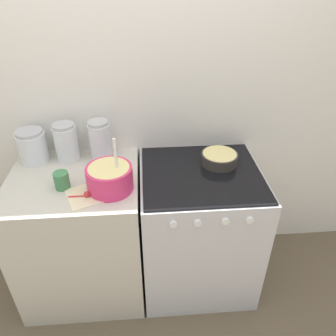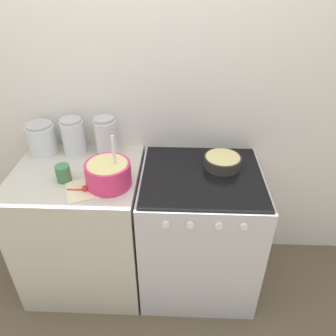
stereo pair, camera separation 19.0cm
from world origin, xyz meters
The scene contains 12 objects.
ground_plane centered at (0.00, 0.00, 0.00)m, with size 12.00×12.00×0.00m, color brown.
wall_back centered at (0.00, 0.70, 1.20)m, with size 4.52×0.05×2.40m.
countertop_cabinet centered at (-0.38, 0.34, 0.45)m, with size 0.76×0.67×0.90m.
stove centered at (0.38, 0.34, 0.45)m, with size 0.73×0.69×0.90m.
mixing_bowl centered at (-0.15, 0.22, 0.98)m, with size 0.25×0.25×0.31m.
baking_pan centered at (0.51, 0.43, 0.94)m, with size 0.22×0.22×0.07m.
storage_jar_left centered at (-0.64, 0.57, 0.99)m, with size 0.18×0.18×0.20m.
storage_jar_middle centered at (-0.43, 0.57, 1.00)m, with size 0.15×0.15×0.24m.
storage_jar_right centered at (-0.23, 0.57, 1.01)m, with size 0.14×0.14×0.25m.
tin_can centered at (-0.41, 0.25, 0.95)m, with size 0.08×0.08×0.10m.
recipe_page centered at (-0.26, 0.17, 0.90)m, with size 0.28×0.27×0.01m.
measuring_spoon centered at (-0.28, 0.15, 0.91)m, with size 0.12×0.04×0.04m.
Camera 1 is at (0.05, -1.26, 1.99)m, focal length 35.00 mm.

